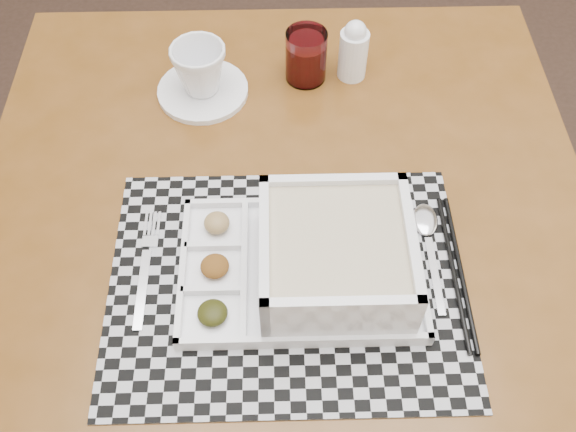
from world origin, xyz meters
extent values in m
plane|color=black|center=(0.00, 0.00, 0.00)|extent=(5.00, 5.00, 0.00)
cube|color=#56320F|center=(-0.30, -0.81, 0.66)|extent=(0.98, 0.98, 0.04)
cylinder|color=#56320F|center=(-0.75, -0.45, 0.32)|extent=(0.05, 0.05, 0.64)
cylinder|color=#56320F|center=(0.06, -0.37, 0.32)|extent=(0.05, 0.05, 0.64)
cube|color=#56320F|center=(-0.34, -0.43, 0.60)|extent=(0.78, 0.10, 0.07)
cube|color=#56320F|center=(-0.69, -0.85, 0.60)|extent=(0.10, 0.78, 0.07)
cube|color=#56320F|center=(0.08, -0.78, 0.60)|extent=(0.10, 0.78, 0.07)
cube|color=#AFB0B8|center=(-0.29, -0.95, 0.68)|extent=(0.50, 0.41, 0.00)
cube|color=white|center=(-0.27, -0.93, 0.69)|extent=(0.34, 0.25, 0.01)
cube|color=white|center=(-0.28, -0.82, 0.70)|extent=(0.32, 0.04, 0.01)
cube|color=white|center=(-0.26, -1.04, 0.70)|extent=(0.32, 0.04, 0.01)
cube|color=white|center=(-0.43, -0.94, 0.70)|extent=(0.03, 0.22, 0.01)
cube|color=white|center=(-0.12, -0.92, 0.70)|extent=(0.03, 0.22, 0.01)
cube|color=white|center=(-0.35, -0.94, 0.70)|extent=(0.03, 0.20, 0.01)
cube|color=white|center=(-0.39, -0.97, 0.70)|extent=(0.08, 0.01, 0.01)
cube|color=white|center=(-0.39, -0.91, 0.70)|extent=(0.08, 0.01, 0.01)
ellipsoid|color=black|center=(-0.38, -1.01, 0.70)|extent=(0.04, 0.04, 0.02)
ellipsoid|color=#462A0B|center=(-0.39, -0.94, 0.70)|extent=(0.04, 0.04, 0.02)
ellipsoid|color=olive|center=(-0.39, -0.87, 0.70)|extent=(0.04, 0.04, 0.02)
cube|color=white|center=(-0.23, -0.93, 0.70)|extent=(0.21, 0.21, 0.01)
cube|color=white|center=(-0.24, -0.85, 0.74)|extent=(0.19, 0.03, 0.09)
cube|color=white|center=(-0.22, -1.02, 0.74)|extent=(0.19, 0.03, 0.09)
cube|color=white|center=(-0.32, -0.94, 0.74)|extent=(0.03, 0.19, 0.09)
cube|color=white|center=(-0.14, -0.93, 0.74)|extent=(0.03, 0.19, 0.09)
cube|color=#C3B191|center=(-0.23, -0.93, 0.73)|extent=(0.18, 0.18, 0.08)
cube|color=silver|center=(-0.48, -0.97, 0.68)|extent=(0.02, 0.12, 0.00)
cube|color=silver|center=(-0.48, -0.90, 0.68)|extent=(0.02, 0.02, 0.00)
cube|color=silver|center=(-0.49, -0.87, 0.68)|extent=(0.01, 0.04, 0.00)
cube|color=silver|center=(-0.49, -0.87, 0.68)|extent=(0.01, 0.04, 0.00)
cube|color=silver|center=(-0.48, -0.87, 0.68)|extent=(0.01, 0.04, 0.00)
cube|color=silver|center=(-0.48, -0.87, 0.68)|extent=(0.01, 0.04, 0.00)
cube|color=silver|center=(-0.09, -0.92, 0.68)|extent=(0.02, 0.12, 0.00)
ellipsoid|color=silver|center=(-0.10, -0.83, 0.68)|extent=(0.04, 0.06, 0.01)
cylinder|color=black|center=(-0.07, -0.92, 0.68)|extent=(0.03, 0.24, 0.01)
cylinder|color=black|center=(-0.06, -0.92, 0.68)|extent=(0.03, 0.24, 0.01)
cylinder|color=white|center=(-0.45, -0.60, 0.68)|extent=(0.15, 0.15, 0.01)
imported|color=white|center=(-0.45, -0.60, 0.73)|extent=(0.11, 0.11, 0.08)
cylinder|color=white|center=(-0.29, -0.54, 0.72)|extent=(0.07, 0.07, 0.09)
cylinder|color=#430507|center=(-0.29, -0.54, 0.71)|extent=(0.06, 0.06, 0.07)
cylinder|color=white|center=(-0.21, -0.53, 0.72)|extent=(0.05, 0.05, 0.08)
sphere|color=white|center=(-0.21, -0.53, 0.77)|extent=(0.04, 0.04, 0.04)
camera|label=1|loc=(-0.26, -1.37, 1.42)|focal=40.00mm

